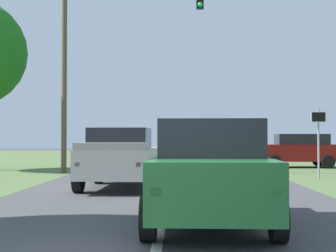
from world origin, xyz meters
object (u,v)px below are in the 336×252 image
object	(u,v)px
traffic_light	(100,44)
keep_moving_sign	(319,134)
crossing_suv_far	(298,150)
pickup_truck_lead	(121,157)
red_suv_near	(209,170)

from	to	relation	value
traffic_light	keep_moving_sign	world-z (taller)	traffic_light
keep_moving_sign	traffic_light	bearing A→B (deg)	163.38
keep_moving_sign	crossing_suv_far	xyz separation A→B (m)	(0.91, 7.26, -0.81)
pickup_truck_lead	traffic_light	world-z (taller)	traffic_light
traffic_light	keep_moving_sign	bearing A→B (deg)	-16.62
red_suv_near	crossing_suv_far	world-z (taller)	red_suv_near
red_suv_near	traffic_light	xyz separation A→B (m)	(-4.12, 13.32, 4.79)
pickup_truck_lead	traffic_light	distance (m)	8.46
pickup_truck_lead	keep_moving_sign	xyz separation A→B (m)	(7.26, 4.04, 0.78)
red_suv_near	traffic_light	world-z (taller)	traffic_light
pickup_truck_lead	red_suv_near	bearing A→B (deg)	-70.12
red_suv_near	pickup_truck_lead	world-z (taller)	red_suv_near
red_suv_near	traffic_light	bearing A→B (deg)	107.20
red_suv_near	keep_moving_sign	size ratio (longest dim) A/B	1.73
pickup_truck_lead	keep_moving_sign	world-z (taller)	keep_moving_sign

